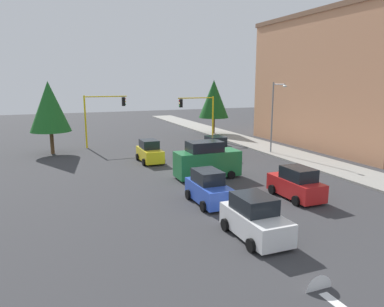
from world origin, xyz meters
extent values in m
plane|color=#353538|center=(0.00, 0.00, 0.00)|extent=(120.00, 120.00, 0.00)
cube|color=gray|center=(-5.00, 10.50, 0.07)|extent=(80.00, 4.00, 0.15)
cube|color=silver|center=(12.30, -3.00, 0.01)|extent=(2.20, 0.36, 0.01)
cone|color=silver|center=(11.00, -3.00, 0.01)|extent=(0.01, 1.10, 1.10)
cone|color=silver|center=(17.00, -3.00, 0.01)|extent=(0.01, 1.10, 1.10)
cube|color=tan|center=(-5.03, 18.50, 6.82)|extent=(20.13, 9.00, 13.63)
cube|color=brown|center=(-5.03, 18.50, 13.88)|extent=(20.43, 9.30, 0.50)
cylinder|color=yellow|center=(-14.00, -7.50, 2.81)|extent=(0.18, 0.18, 5.62)
cylinder|color=yellow|center=(-14.00, -5.25, 5.47)|extent=(0.12, 4.50, 0.12)
cube|color=black|center=(-14.00, -3.36, 4.89)|extent=(0.36, 0.32, 0.96)
sphere|color=red|center=(-14.00, -3.18, 5.19)|extent=(0.18, 0.18, 0.18)
sphere|color=yellow|center=(-14.00, -3.18, 4.89)|extent=(0.18, 0.18, 0.18)
sphere|color=green|center=(-14.00, -3.18, 4.59)|extent=(0.18, 0.18, 0.18)
cylinder|color=yellow|center=(-14.00, 7.50, 2.64)|extent=(0.18, 0.18, 5.29)
cylinder|color=yellow|center=(-14.00, 5.25, 5.14)|extent=(0.12, 4.50, 0.12)
cube|color=black|center=(-14.00, 3.36, 4.56)|extent=(0.36, 0.32, 0.96)
sphere|color=red|center=(-14.00, 3.18, 4.86)|extent=(0.18, 0.18, 0.18)
sphere|color=yellow|center=(-14.00, 3.18, 4.56)|extent=(0.18, 0.18, 0.18)
sphere|color=green|center=(-14.00, 3.18, 4.26)|extent=(0.18, 0.18, 0.18)
cylinder|color=slate|center=(-4.00, 9.20, 3.50)|extent=(0.14, 0.14, 7.00)
cylinder|color=slate|center=(-3.10, 9.20, 6.80)|extent=(1.80, 0.10, 0.10)
ellipsoid|color=silver|center=(-2.20, 9.20, 6.65)|extent=(0.56, 0.28, 0.20)
cylinder|color=brown|center=(-18.00, 9.50, 1.24)|extent=(0.36, 0.36, 2.49)
cone|color=#19511E|center=(-18.00, 9.50, 4.77)|extent=(3.98, 3.98, 4.97)
cylinder|color=brown|center=(-12.00, -11.00, 1.22)|extent=(0.36, 0.36, 2.44)
cone|color=#1E6023|center=(-12.00, -11.00, 4.68)|extent=(3.90, 3.90, 4.88)
cube|color=#1E7238|center=(2.00, -0.46, 1.09)|extent=(1.90, 4.80, 1.85)
cube|color=black|center=(2.00, -0.70, 2.40)|extent=(1.67, 2.50, 0.76)
cylinder|color=black|center=(0.99, 1.03, 0.30)|extent=(0.20, 0.60, 0.60)
cylinder|color=black|center=(3.01, 1.03, 0.30)|extent=(0.20, 0.60, 0.60)
cylinder|color=black|center=(0.99, -1.95, 0.30)|extent=(0.20, 0.60, 0.60)
cylinder|color=black|center=(3.01, -1.95, 0.30)|extent=(0.20, 0.60, 0.60)
cube|color=black|center=(-4.78, 3.38, 0.69)|extent=(3.64, 1.74, 1.05)
cube|color=black|center=(-4.60, 3.38, 1.60)|extent=(1.89, 1.53, 0.76)
cylinder|color=black|center=(-5.91, 2.45, 0.30)|extent=(0.60, 0.20, 0.60)
cylinder|color=black|center=(-5.91, 4.31, 0.30)|extent=(0.60, 0.20, 0.60)
cylinder|color=black|center=(-3.65, 2.45, 0.30)|extent=(0.60, 0.20, 0.60)
cylinder|color=black|center=(-3.65, 4.31, 0.30)|extent=(0.60, 0.20, 0.60)
cube|color=white|center=(12.45, -2.77, 0.69)|extent=(3.88, 1.75, 1.05)
cube|color=black|center=(12.25, -2.77, 1.60)|extent=(2.02, 1.54, 0.76)
cylinder|color=black|center=(13.65, -1.83, 0.30)|extent=(0.60, 0.20, 0.60)
cylinder|color=black|center=(13.65, -3.70, 0.30)|extent=(0.60, 0.20, 0.60)
cylinder|color=black|center=(11.24, -1.83, 0.30)|extent=(0.60, 0.20, 0.60)
cylinder|color=black|center=(11.24, -3.70, 0.30)|extent=(0.60, 0.20, 0.60)
cube|color=red|center=(8.40, 2.62, 0.69)|extent=(3.88, 1.64, 1.05)
cube|color=black|center=(8.59, 2.62, 1.60)|extent=(2.02, 1.45, 0.76)
cylinder|color=black|center=(7.20, 1.74, 0.30)|extent=(0.60, 0.20, 0.60)
cylinder|color=black|center=(7.20, 3.50, 0.30)|extent=(0.60, 0.20, 0.60)
cylinder|color=black|center=(9.60, 1.74, 0.30)|extent=(0.60, 0.20, 0.60)
cylinder|color=black|center=(9.60, 3.50, 0.30)|extent=(0.60, 0.20, 0.60)
cube|color=yellow|center=(-4.76, -3.02, 0.69)|extent=(3.76, 1.61, 1.05)
cube|color=black|center=(-4.95, -3.02, 1.60)|extent=(1.95, 1.42, 0.76)
cylinder|color=black|center=(-3.60, -2.15, 0.30)|extent=(0.60, 0.20, 0.60)
cylinder|color=black|center=(-3.60, -3.89, 0.30)|extent=(0.60, 0.20, 0.60)
cylinder|color=black|center=(-5.93, -2.15, 0.30)|extent=(0.60, 0.20, 0.60)
cylinder|color=black|center=(-5.93, -3.89, 0.30)|extent=(0.60, 0.20, 0.60)
cube|color=blue|center=(7.32, -2.77, 0.69)|extent=(3.69, 1.60, 1.05)
cube|color=black|center=(7.13, -2.77, 1.60)|extent=(1.92, 1.41, 0.76)
cylinder|color=black|center=(8.46, -1.91, 0.30)|extent=(0.60, 0.20, 0.60)
cylinder|color=black|center=(8.46, -3.63, 0.30)|extent=(0.60, 0.20, 0.60)
cylinder|color=black|center=(6.17, -1.91, 0.30)|extent=(0.60, 0.20, 0.60)
cylinder|color=black|center=(6.17, -3.63, 0.30)|extent=(0.60, 0.20, 0.60)
camera|label=1|loc=(25.88, -11.33, 7.12)|focal=33.81mm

